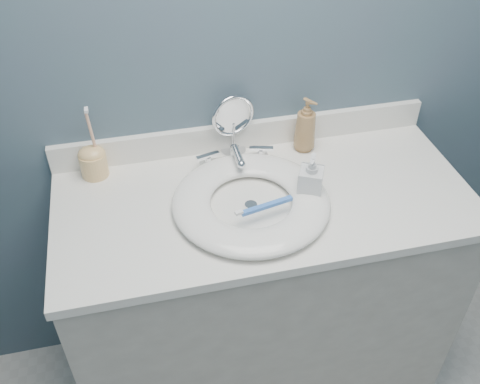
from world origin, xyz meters
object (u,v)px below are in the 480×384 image
object	(u,v)px
soap_bottle_amber	(306,125)
toothbrush_holder	(93,160)
soap_bottle_clear	(311,177)
makeup_mirror	(233,122)

from	to	relation	value
soap_bottle_amber	toothbrush_holder	bearing A→B (deg)	146.68
soap_bottle_amber	toothbrush_holder	size ratio (longest dim) A/B	0.77
soap_bottle_clear	soap_bottle_amber	bearing A→B (deg)	101.74
soap_bottle_amber	toothbrush_holder	xyz separation A→B (m)	(-0.66, 0.01, -0.04)
makeup_mirror	soap_bottle_clear	world-z (taller)	makeup_mirror
makeup_mirror	soap_bottle_clear	xyz separation A→B (m)	(0.17, -0.27, -0.04)
soap_bottle_amber	soap_bottle_clear	xyz separation A→B (m)	(-0.06, -0.24, -0.02)
soap_bottle_amber	soap_bottle_clear	bearing A→B (deg)	-136.91
soap_bottle_clear	toothbrush_holder	xyz separation A→B (m)	(-0.60, 0.25, -0.02)
makeup_mirror	toothbrush_holder	bearing A→B (deg)	170.28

